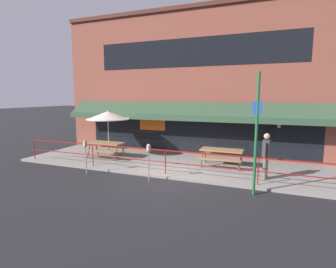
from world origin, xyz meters
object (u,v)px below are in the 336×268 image
pedestrian_walking (266,154)px  street_sign_pole (256,133)px  picnic_table_left (106,145)px  parking_meter_near (85,147)px  picnic_table_centre (222,153)px  parking_meter_far (149,151)px  patio_umbrella_left (108,116)px

pedestrian_walking → street_sign_pole: bearing=-101.2°
picnic_table_left → parking_meter_near: parking_meter_near is taller
picnic_table_centre → parking_meter_far: bearing=-129.0°
parking_meter_near → parking_meter_far: 2.75m
patio_umbrella_left → street_sign_pole: 7.65m
parking_meter_near → street_sign_pole: (6.45, 0.16, 0.85)m
patio_umbrella_left → parking_meter_far: bearing=-36.9°
street_sign_pole → picnic_table_centre: bearing=119.5°
parking_meter_near → parking_meter_far: size_ratio=1.00×
parking_meter_near → picnic_table_left: bearing=107.0°
picnic_table_centre → street_sign_pole: (1.51, -2.66, 1.29)m
picnic_table_centre → parking_meter_near: size_ratio=1.27×
picnic_table_left → patio_umbrella_left: patio_umbrella_left is taller
parking_meter_near → parking_meter_far: same height
picnic_table_left → pedestrian_walking: bearing=-5.7°
picnic_table_left → pedestrian_walking: size_ratio=1.05×
pedestrian_walking → parking_meter_far: size_ratio=1.20×
picnic_table_centre → parking_meter_near: bearing=-150.3°
picnic_table_left → street_sign_pole: bearing=-17.7°
picnic_table_left → picnic_table_centre: bearing=3.6°
parking_meter_far → picnic_table_centre: bearing=51.0°
patio_umbrella_left → parking_meter_near: 3.01m
picnic_table_centre → street_sign_pole: size_ratio=0.46×
picnic_table_left → street_sign_pole: (7.20, -2.29, 1.29)m
picnic_table_centre → pedestrian_walking: 2.16m
patio_umbrella_left → street_sign_pole: size_ratio=0.61×
parking_meter_far → street_sign_pole: 3.80m
patio_umbrella_left → pedestrian_walking: size_ratio=1.39×
picnic_table_centre → patio_umbrella_left: 5.88m
picnic_table_left → parking_meter_near: bearing=-73.0°
patio_umbrella_left → street_sign_pole: (7.20, -2.56, -0.18)m
patio_umbrella_left → parking_meter_near: patio_umbrella_left is taller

